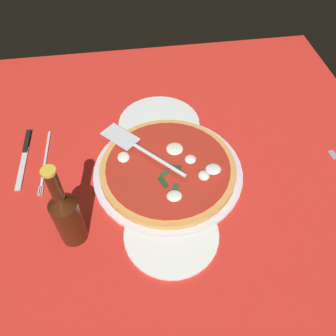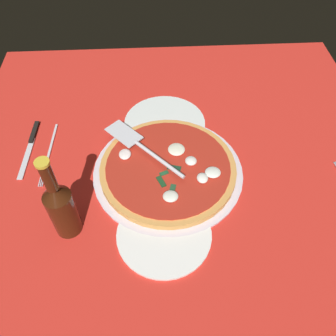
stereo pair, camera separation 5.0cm
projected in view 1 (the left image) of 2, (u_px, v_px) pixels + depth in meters
The scene contains 8 objects.
ground_plane at pixel (179, 170), 90.03cm from camera, with size 113.94×113.94×0.80cm, color red.
pizza_pan at pixel (168, 172), 88.60cm from camera, with size 37.83×37.83×1.02cm, color silver.
dinner_plate_left at pixel (171, 234), 77.28cm from camera, with size 21.15×21.15×1.00cm, color white.
dinner_plate_right at pixel (159, 124), 99.88cm from camera, with size 23.15×23.15×1.00cm, color white.
pizza at pixel (168, 168), 87.43cm from camera, with size 34.29×34.29×3.22cm.
pizza_server at pixel (140, 148), 88.34cm from camera, with size 21.25×20.22×1.00cm.
place_setting_far at pixel (35, 158), 91.66cm from camera, with size 23.01×13.18×1.40cm.
beer_bottle at pixel (67, 215), 70.92cm from camera, with size 5.87×5.87×23.27cm.
Camera 1 is at (-55.58, 11.09, 69.61)cm, focal length 37.23 mm.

